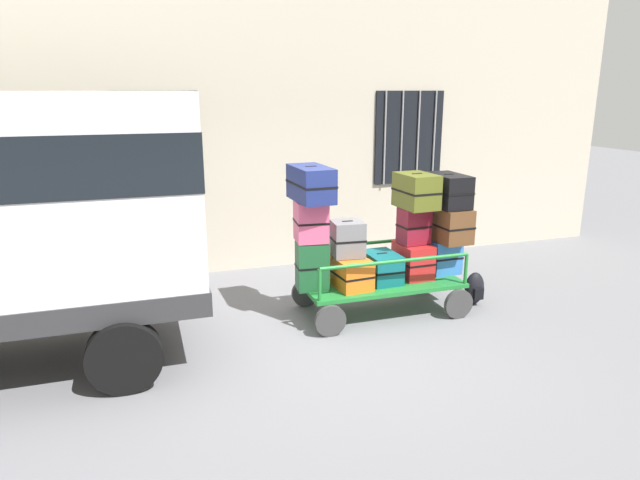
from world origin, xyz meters
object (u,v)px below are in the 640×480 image
Objects in this scene: suitcase_center_bottom at (382,267)px; backpack at (475,289)px; suitcase_right_top at (448,190)px; suitcase_midright_middle at (414,226)px; luggage_cart at (380,287)px; suitcase_midright_top at (416,191)px; suitcase_left_middle at (311,221)px; suitcase_left_bottom at (312,266)px; suitcase_midleft_bottom at (348,271)px; suitcase_left_top at (311,184)px; suitcase_midleft_middle at (347,239)px; suitcase_right_middle at (447,223)px; suitcase_right_bottom at (445,257)px; suitcase_midright_bottom at (413,260)px.

backpack is at bearing -5.22° from suitcase_center_bottom.
suitcase_midright_middle is at bearing 179.09° from suitcase_right_top.
suitcase_midright_top is (0.46, 0.02, 1.20)m from luggage_cart.
suitcase_left_bottom is at bearing -90.00° from suitcase_left_middle.
suitcase_midleft_bottom is (0.46, -0.04, -0.65)m from suitcase_left_middle.
suitcase_left_top is 1.38m from suitcase_midright_top.
suitcase_midleft_middle is at bearing 90.00° from suitcase_midleft_bottom.
suitcase_center_bottom is 0.85× the size of suitcase_right_top.
suitcase_right_middle is 0.43m from suitcase_right_top.
luggage_cart is 2.76× the size of suitcase_left_top.
suitcase_right_middle reaches higher than luggage_cart.
suitcase_left_bottom reaches higher than suitcase_midleft_bottom.
backpack is (0.84, -0.18, -0.88)m from suitcase_midright_middle.
suitcase_midleft_middle reaches higher than suitcase_midleft_bottom.
suitcase_left_top reaches higher than backpack.
suitcase_midright_middle is at bearing 176.34° from suitcase_right_bottom.
suitcase_center_bottom is 1.05m from suitcase_midright_top.
suitcase_right_top is at bearing 0.42° from suitcase_left_top.
suitcase_midright_middle is (1.37, 0.02, -0.61)m from suitcase_left_top.
suitcase_left_top reaches higher than suitcase_midleft_middle.
suitcase_right_middle is at bearing -2.33° from suitcase_midright_middle.
suitcase_right_bottom is 0.62× the size of suitcase_right_middle.
suitcase_midleft_middle is 0.73× the size of suitcase_midright_top.
suitcase_midright_bottom is 0.46m from suitcase_midright_middle.
backpack is (1.76, -0.12, -0.39)m from suitcase_midleft_bottom.
suitcase_right_bottom is (0.46, -0.01, -0.90)m from suitcase_midright_top.
suitcase_midright_middle reaches higher than suitcase_midleft_middle.
luggage_cart is at bearing -0.78° from suitcase_midleft_middle.
suitcase_right_middle reaches higher than suitcase_center_bottom.
luggage_cart is 2.76× the size of suitcase_midleft_bottom.
suitcase_midright_middle is (0.46, 0.06, 0.49)m from suitcase_center_bottom.
luggage_cart is 2.80× the size of suitcase_right_middle.
suitcase_center_bottom is at bearing -2.42° from suitcase_left_top.
luggage_cart is 3.45× the size of suitcase_midright_top.
suitcase_left_middle is at bearing 179.65° from suitcase_right_bottom.
suitcase_midright_top is 0.81× the size of suitcase_right_middle.
suitcase_left_bottom is 0.47m from suitcase_midleft_bottom.
suitcase_left_middle is 0.82× the size of suitcase_midright_top.
suitcase_left_middle reaches higher than suitcase_midright_middle.
suitcase_left_bottom is 1.30× the size of suitcase_right_bottom.
suitcase_left_bottom is 0.90× the size of suitcase_right_top.
suitcase_right_top is (1.37, 0.02, 0.51)m from suitcase_midleft_middle.
suitcase_midright_bottom is 0.73× the size of suitcase_right_middle.
suitcase_right_top reaches higher than backpack.
suitcase_right_top is (0.46, 0.01, -0.02)m from suitcase_midright_top.
suitcase_left_bottom is at bearing -178.26° from suitcase_right_top.
suitcase_midright_bottom is at bearing -179.10° from suitcase_right_top.
suitcase_midleft_bottom is at bearing -178.76° from suitcase_right_bottom.
suitcase_left_middle is at bearing 177.42° from suitcase_center_bottom.
luggage_cart is at bearing -178.82° from suitcase_right_middle.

